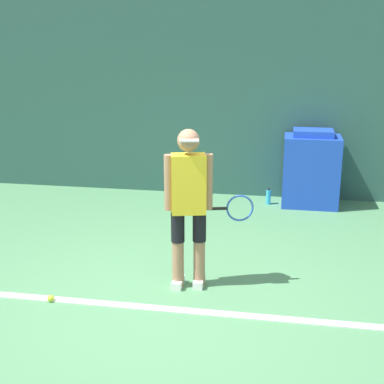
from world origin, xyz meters
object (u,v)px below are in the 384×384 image
(tennis_player, at_px, (189,202))
(tennis_ball, at_px, (51,298))
(water_bottle, at_px, (268,197))
(covered_chair, at_px, (311,169))

(tennis_player, relative_size, tennis_ball, 24.35)
(tennis_ball, bearing_deg, water_bottle, 60.95)
(tennis_player, distance_m, tennis_ball, 1.67)
(tennis_player, height_order, water_bottle, tennis_player)
(tennis_player, xyz_separation_m, covered_chair, (1.33, 3.07, -0.36))
(tennis_player, bearing_deg, tennis_ball, -169.87)
(tennis_player, height_order, covered_chair, tennis_player)
(tennis_ball, xyz_separation_m, water_bottle, (1.99, 3.58, 0.08))
(covered_chair, xyz_separation_m, water_bottle, (-0.62, -0.07, -0.45))
(tennis_player, distance_m, covered_chair, 3.36)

